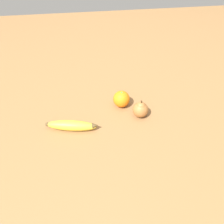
{
  "coord_description": "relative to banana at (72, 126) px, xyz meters",
  "views": [
    {
      "loc": [
        0.04,
        0.52,
        0.67
      ],
      "look_at": [
        -0.06,
        -0.16,
        0.03
      ],
      "focal_mm": 35.0,
      "sensor_mm": 36.0,
      "label": 1
    }
  ],
  "objects": [
    {
      "name": "banana",
      "position": [
        0.0,
        0.0,
        0.0
      ],
      "size": [
        0.22,
        0.09,
        0.04
      ],
      "rotation": [
        0.0,
        0.0,
        2.94
      ],
      "color": "gold",
      "rests_on": "ground_plane"
    },
    {
      "name": "pear",
      "position": [
        -0.3,
        -0.04,
        0.02
      ],
      "size": [
        0.07,
        0.07,
        0.09
      ],
      "color": "#A36633",
      "rests_on": "ground_plane"
    },
    {
      "name": "ground_plane",
      "position": [
        -0.12,
        0.11,
        -0.02
      ],
      "size": [
        3.0,
        3.0,
        0.0
      ],
      "primitive_type": "plane",
      "color": "olive"
    },
    {
      "name": "orange",
      "position": [
        -0.23,
        -0.12,
        0.02
      ],
      "size": [
        0.08,
        0.08,
        0.08
      ],
      "color": "orange",
      "rests_on": "ground_plane"
    }
  ]
}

